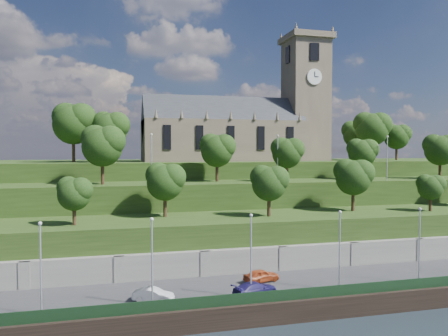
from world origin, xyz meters
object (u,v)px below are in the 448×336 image
object	(u,v)px
car_middle	(153,295)
car_left	(261,275)
car_right	(255,289)
church	(246,124)

from	to	relation	value
car_middle	car_left	bearing A→B (deg)	-49.46
car_middle	car_right	size ratio (longest dim) A/B	0.81
car_middle	church	bearing A→B (deg)	-3.52
church	car_right	world-z (taller)	church
car_left	car_middle	bearing A→B (deg)	91.76
car_middle	car_right	distance (m)	10.41
church	car_middle	world-z (taller)	church
church	car_left	bearing A→B (deg)	-104.48
car_left	car_middle	size ratio (longest dim) A/B	1.05
car_left	car_right	xyz separation A→B (m)	(-2.24, -4.49, 0.00)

